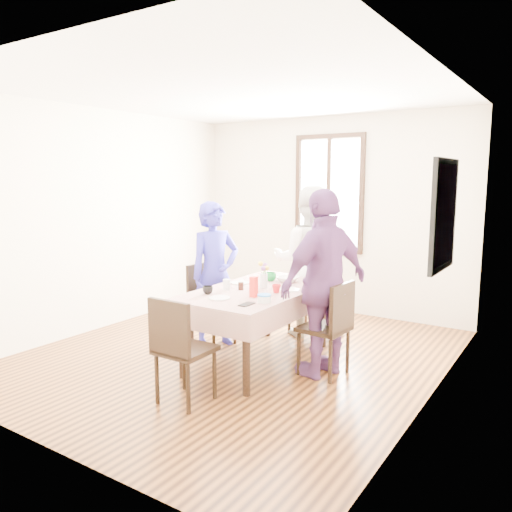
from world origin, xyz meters
name	(u,v)px	position (x,y,z in m)	size (l,w,h in m)	color
ground	(237,354)	(0.00, 0.00, 0.00)	(4.50, 4.50, 0.00)	black
back_wall	(329,215)	(0.00, 2.25, 1.35)	(4.00, 4.00, 0.00)	#F1E6C6
right_wall	(437,242)	(2.00, 0.00, 1.35)	(4.50, 4.50, 0.00)	#F1E6C6
window_frame	(329,194)	(0.00, 2.23, 1.65)	(1.02, 0.06, 1.62)	black
window_pane	(329,194)	(0.00, 2.24, 1.65)	(0.90, 0.02, 1.50)	white
art_poster	(444,215)	(1.98, 0.30, 1.55)	(0.04, 0.76, 0.96)	red
dining_table	(259,325)	(0.29, -0.02, 0.38)	(0.85, 1.64, 0.75)	black
tablecloth	(259,289)	(0.29, -0.02, 0.76)	(0.97, 1.76, 0.01)	#500600
chair_left	(213,305)	(-0.41, 0.13, 0.46)	(0.42, 0.42, 0.91)	black
chair_right	(324,328)	(1.00, 0.03, 0.46)	(0.42, 0.42, 0.91)	black
chair_far	(309,296)	(0.29, 1.10, 0.46)	(0.42, 0.42, 0.91)	black
chair_near	(185,349)	(0.29, -1.15, 0.46)	(0.42, 0.42, 0.91)	black
person_left	(214,275)	(-0.39, 0.13, 0.81)	(0.59, 0.39, 1.61)	#2E2A9B
person_far	(309,261)	(0.29, 1.08, 0.89)	(0.86, 0.67, 1.78)	white
person_right	(323,283)	(0.98, 0.03, 0.89)	(1.04, 0.43, 1.77)	#61356D
mug_black	(208,290)	(0.02, -0.50, 0.80)	(0.10, 0.10, 0.08)	black
mug_flag	(276,289)	(0.54, -0.09, 0.80)	(0.09, 0.09, 0.08)	red
mug_green	(271,277)	(0.20, 0.35, 0.81)	(0.12, 0.12, 0.09)	#0C7226
serving_bowl	(288,279)	(0.38, 0.41, 0.79)	(0.23, 0.23, 0.06)	white
juice_carton	(254,287)	(0.45, -0.36, 0.86)	(0.06, 0.06, 0.19)	red
butter_tub	(264,299)	(0.65, -0.48, 0.79)	(0.12, 0.12, 0.06)	white
jam_jar	(241,286)	(0.18, -0.18, 0.80)	(0.06, 0.06, 0.08)	black
drinking_glass	(227,285)	(0.06, -0.25, 0.82)	(0.07, 0.07, 0.11)	silver
smartphone	(247,304)	(0.56, -0.64, 0.77)	(0.08, 0.16, 0.01)	black
flower_vase	(264,281)	(0.33, 0.02, 0.84)	(0.07, 0.07, 0.15)	silver
plate_left	(240,283)	(0.00, 0.07, 0.77)	(0.20, 0.20, 0.01)	white
plate_right	(290,290)	(0.60, 0.07, 0.77)	(0.20, 0.20, 0.01)	white
plate_far	(290,277)	(0.30, 0.62, 0.77)	(0.20, 0.20, 0.01)	white
plate_near	(220,298)	(0.23, -0.58, 0.77)	(0.20, 0.20, 0.01)	white
butter_lid	(264,295)	(0.65, -0.48, 0.83)	(0.12, 0.12, 0.01)	blue
flower_bunch	(264,269)	(0.33, 0.02, 0.96)	(0.09, 0.09, 0.10)	yellow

